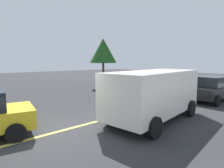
# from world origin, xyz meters

# --- Properties ---
(ground_plane) EXTENTS (80.00, 80.00, 0.00)m
(ground_plane) POSITION_xyz_m (0.00, 0.00, 0.00)
(ground_plane) COLOR #2D2D30
(lane_marking_centre) EXTENTS (28.00, 0.16, 0.01)m
(lane_marking_centre) POSITION_xyz_m (3.00, 0.00, 0.01)
(lane_marking_centre) COLOR #E0D14C
(white_van) EXTENTS (5.41, 2.77, 2.20)m
(white_van) POSITION_xyz_m (3.94, -1.52, 1.27)
(white_van) COLOR silver
(white_van) RESTS_ON ground_plane
(car_black_approaching) EXTENTS (4.22, 2.19, 1.63)m
(car_black_approaching) POSITION_xyz_m (10.26, -1.54, 0.82)
(car_black_approaching) COLOR black
(car_black_approaching) RESTS_ON ground_plane
(car_silver_behind_van) EXTENTS (4.05, 2.14, 1.62)m
(car_silver_behind_van) POSITION_xyz_m (11.62, 3.79, 0.81)
(car_silver_behind_van) COLOR #B7BABF
(car_silver_behind_van) RESTS_ON ground_plane
(tree_left_verge) EXTENTS (2.71, 2.71, 4.85)m
(tree_left_verge) POSITION_xyz_m (9.03, 8.35, 3.63)
(tree_left_verge) COLOR #513823
(tree_left_verge) RESTS_ON ground_plane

